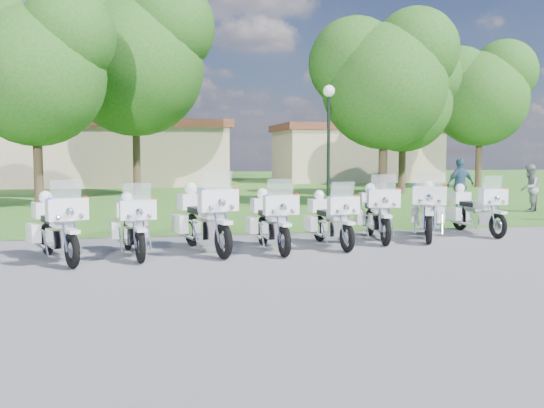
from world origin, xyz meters
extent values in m
plane|color=#5E5E64|center=(0.00, 0.00, 0.00)|extent=(100.00, 100.00, 0.00)
cube|color=#326C22|center=(0.00, 27.00, 0.00)|extent=(100.00, 48.00, 0.01)
torus|color=black|center=(-5.15, -0.90, 0.34)|extent=(0.40, 0.69, 0.69)
torus|color=black|center=(-5.84, 0.71, 0.34)|extent=(0.40, 0.69, 0.69)
cube|color=white|center=(-5.14, -0.92, 0.70)|extent=(0.35, 0.49, 0.07)
cube|color=white|center=(-5.24, -0.69, 1.09)|extent=(0.78, 0.52, 0.41)
cube|color=silver|center=(-5.27, -0.63, 1.45)|extent=(0.58, 0.34, 0.39)
sphere|color=red|center=(-4.91, -0.61, 1.28)|extent=(0.09, 0.09, 0.09)
sphere|color=#1426E5|center=(-5.52, -0.87, 1.28)|extent=(0.09, 0.09, 0.09)
cube|color=silver|center=(-5.50, -0.08, 0.47)|extent=(0.55, 0.67, 0.35)
cube|color=white|center=(-5.40, -0.31, 0.83)|extent=(0.52, 0.62, 0.23)
cube|color=black|center=(-5.62, 0.21, 0.81)|extent=(0.58, 0.73, 0.12)
cube|color=white|center=(-5.49, 0.69, 0.52)|extent=(0.38, 0.57, 0.37)
cube|color=white|center=(-6.06, 0.45, 0.52)|extent=(0.38, 0.57, 0.37)
cube|color=white|center=(-5.85, 0.74, 0.95)|extent=(0.62, 0.58, 0.33)
sphere|color=white|center=(-5.85, 0.74, 1.22)|extent=(0.27, 0.27, 0.27)
torus|color=black|center=(-3.91, -0.62, 0.32)|extent=(0.24, 0.67, 0.65)
torus|color=black|center=(-4.21, 1.01, 0.32)|extent=(0.24, 0.67, 0.65)
cube|color=white|center=(-3.91, -0.64, 0.66)|extent=(0.25, 0.45, 0.07)
cube|color=white|center=(-3.95, -0.40, 1.03)|extent=(0.73, 0.36, 0.39)
cube|color=silver|center=(-3.96, -0.35, 1.37)|extent=(0.56, 0.22, 0.37)
sphere|color=red|center=(-3.63, -0.40, 1.21)|extent=(0.09, 0.09, 0.09)
sphere|color=#1426E5|center=(-4.25, -0.52, 1.21)|extent=(0.09, 0.09, 0.09)
cube|color=silver|center=(-4.06, 0.21, 0.44)|extent=(0.43, 0.60, 0.33)
cube|color=white|center=(-4.02, -0.02, 0.78)|extent=(0.40, 0.56, 0.21)
cube|color=black|center=(-4.12, 0.50, 0.76)|extent=(0.44, 0.66, 0.12)
cube|color=white|center=(-3.90, 0.92, 0.49)|extent=(0.26, 0.53, 0.35)
cube|color=white|center=(-4.47, 0.81, 0.49)|extent=(0.26, 0.53, 0.35)
cube|color=white|center=(-4.22, 1.04, 0.90)|extent=(0.53, 0.47, 0.31)
sphere|color=white|center=(-4.22, 1.04, 1.15)|extent=(0.25, 0.25, 0.25)
torus|color=black|center=(-2.28, -0.49, 0.37)|extent=(0.34, 0.76, 0.75)
torus|color=black|center=(-2.79, 1.34, 0.37)|extent=(0.34, 0.76, 0.75)
cube|color=white|center=(-2.27, -0.51, 0.76)|extent=(0.33, 0.53, 0.08)
cube|color=white|center=(-2.34, -0.24, 1.17)|extent=(0.85, 0.48, 0.45)
cube|color=silver|center=(-2.36, -0.18, 1.57)|extent=(0.64, 0.30, 0.42)
sphere|color=red|center=(-1.98, -0.21, 1.39)|extent=(0.10, 0.10, 0.10)
sphere|color=#1426E5|center=(-2.67, -0.40, 1.39)|extent=(0.10, 0.10, 0.10)
cube|color=silver|center=(-2.54, 0.45, 0.50)|extent=(0.54, 0.71, 0.38)
cube|color=white|center=(-2.47, 0.19, 0.89)|extent=(0.50, 0.66, 0.25)
cube|color=black|center=(-2.63, 0.77, 0.87)|extent=(0.55, 0.77, 0.13)
cube|color=white|center=(-2.42, 1.27, 0.56)|extent=(0.35, 0.61, 0.40)
cube|color=white|center=(-3.07, 1.09, 0.56)|extent=(0.35, 0.61, 0.40)
cube|color=white|center=(-2.80, 1.37, 1.03)|extent=(0.64, 0.58, 0.36)
sphere|color=white|center=(-2.80, 1.37, 1.32)|extent=(0.29, 0.29, 0.29)
torus|color=black|center=(-1.02, -0.52, 0.33)|extent=(0.18, 0.68, 0.68)
torus|color=black|center=(-1.16, 1.19, 0.33)|extent=(0.18, 0.68, 0.68)
cube|color=white|center=(-1.02, -0.54, 0.69)|extent=(0.22, 0.46, 0.07)
cube|color=white|center=(-1.04, -0.29, 1.06)|extent=(0.74, 0.30, 0.40)
cube|color=silver|center=(-1.05, -0.23, 1.41)|extent=(0.57, 0.17, 0.38)
sphere|color=red|center=(-0.72, -0.32, 1.25)|extent=(0.09, 0.09, 0.09)
sphere|color=#1426E5|center=(-1.36, -0.37, 1.25)|extent=(0.09, 0.09, 0.09)
cube|color=silver|center=(-1.09, 0.36, 0.45)|extent=(0.39, 0.59, 0.34)
cube|color=white|center=(-1.07, 0.12, 0.81)|extent=(0.36, 0.55, 0.22)
cube|color=black|center=(-1.12, 0.66, 0.79)|extent=(0.39, 0.65, 0.12)
cube|color=white|center=(-0.84, 1.06, 0.50)|extent=(0.22, 0.54, 0.36)
cube|color=white|center=(-1.45, 1.02, 0.50)|extent=(0.22, 0.54, 0.36)
cube|color=white|center=(-1.16, 1.22, 0.93)|extent=(0.51, 0.44, 0.32)
sphere|color=white|center=(-1.16, 1.22, 1.19)|extent=(0.26, 0.26, 0.26)
torus|color=black|center=(0.44, -0.19, 0.31)|extent=(0.19, 0.65, 0.64)
torus|color=black|center=(0.27, 1.42, 0.31)|extent=(0.19, 0.65, 0.64)
cube|color=white|center=(0.44, -0.21, 0.65)|extent=(0.21, 0.43, 0.07)
cube|color=white|center=(0.41, 0.03, 1.00)|extent=(0.70, 0.30, 0.38)
cube|color=silver|center=(0.41, 0.08, 1.33)|extent=(0.54, 0.17, 0.36)
sphere|color=red|center=(0.72, 0.00, 1.18)|extent=(0.09, 0.09, 0.09)
sphere|color=#1426E5|center=(0.12, -0.06, 1.18)|extent=(0.09, 0.09, 0.09)
cube|color=silver|center=(0.35, 0.63, 0.43)|extent=(0.38, 0.56, 0.32)
cube|color=white|center=(0.38, 0.40, 0.76)|extent=(0.35, 0.52, 0.21)
cube|color=black|center=(0.32, 0.92, 0.74)|extent=(0.38, 0.62, 0.11)
cube|color=white|center=(0.57, 1.30, 0.48)|extent=(0.22, 0.51, 0.34)
cube|color=white|center=(0.00, 1.25, 0.48)|extent=(0.22, 0.51, 0.34)
cube|color=white|center=(0.27, 1.45, 0.88)|extent=(0.49, 0.42, 0.30)
sphere|color=white|center=(0.27, 1.45, 1.12)|extent=(0.25, 0.25, 0.25)
torus|color=black|center=(1.58, 0.48, 0.34)|extent=(0.24, 0.70, 0.69)
torus|color=black|center=(1.85, 2.21, 0.34)|extent=(0.24, 0.70, 0.69)
cube|color=white|center=(1.58, 0.46, 0.70)|extent=(0.25, 0.48, 0.07)
cube|color=white|center=(1.62, 0.71, 1.08)|extent=(0.77, 0.36, 0.41)
cube|color=silver|center=(1.63, 0.77, 1.44)|extent=(0.59, 0.21, 0.39)
sphere|color=red|center=(1.93, 0.60, 1.28)|extent=(0.09, 0.09, 0.09)
sphere|color=#1426E5|center=(1.28, 0.70, 1.28)|extent=(0.09, 0.09, 0.09)
cube|color=silver|center=(1.72, 1.36, 0.46)|extent=(0.43, 0.62, 0.35)
cube|color=white|center=(1.68, 1.12, 0.82)|extent=(0.41, 0.58, 0.23)
cube|color=black|center=(1.76, 1.67, 0.80)|extent=(0.44, 0.68, 0.12)
cube|color=white|center=(2.13, 2.01, 0.51)|extent=(0.26, 0.56, 0.37)
cube|color=white|center=(1.52, 2.10, 0.51)|extent=(0.26, 0.56, 0.37)
cube|color=white|center=(1.85, 2.24, 0.95)|extent=(0.55, 0.48, 0.33)
sphere|color=white|center=(1.85, 2.24, 1.22)|extent=(0.27, 0.27, 0.27)
torus|color=black|center=(2.67, 0.51, 0.36)|extent=(0.43, 0.71, 0.72)
torus|color=black|center=(3.43, 2.18, 0.36)|extent=(0.43, 0.71, 0.72)
cube|color=white|center=(2.66, 0.49, 0.73)|extent=(0.37, 0.51, 0.08)
cube|color=white|center=(2.77, 0.74, 1.13)|extent=(0.81, 0.56, 0.43)
cube|color=silver|center=(2.80, 0.80, 1.51)|extent=(0.60, 0.37, 0.41)
sphere|color=red|center=(3.06, 0.54, 1.34)|extent=(0.10, 0.10, 0.10)
sphere|color=#1426E5|center=(2.43, 0.82, 1.34)|extent=(0.10, 0.10, 0.10)
cube|color=silver|center=(3.06, 1.36, 0.48)|extent=(0.58, 0.70, 0.37)
cube|color=white|center=(2.95, 1.13, 0.86)|extent=(0.55, 0.65, 0.24)
cube|color=black|center=(3.19, 1.66, 0.84)|extent=(0.61, 0.76, 0.13)
cube|color=white|center=(3.66, 1.90, 0.54)|extent=(0.41, 0.59, 0.39)
cube|color=white|center=(3.07, 2.16, 0.54)|extent=(0.41, 0.59, 0.39)
cube|color=white|center=(3.45, 2.21, 0.99)|extent=(0.65, 0.61, 0.34)
sphere|color=white|center=(3.45, 2.21, 1.27)|extent=(0.28, 0.28, 0.28)
torus|color=black|center=(4.77, 1.04, 0.32)|extent=(0.18, 0.67, 0.66)
torus|color=black|center=(4.65, 2.70, 0.32)|extent=(0.18, 0.67, 0.66)
cube|color=white|center=(4.78, 1.02, 0.67)|extent=(0.21, 0.44, 0.07)
cube|color=white|center=(4.76, 1.26, 1.03)|extent=(0.72, 0.29, 0.39)
cube|color=silver|center=(4.75, 1.32, 1.37)|extent=(0.56, 0.16, 0.37)
sphere|color=red|center=(5.07, 1.23, 1.22)|extent=(0.09, 0.09, 0.09)
sphere|color=#1426E5|center=(4.45, 1.18, 1.22)|extent=(0.09, 0.09, 0.09)
cube|color=silver|center=(4.71, 1.89, 0.44)|extent=(0.37, 0.57, 0.33)
cube|color=white|center=(4.73, 1.65, 0.78)|extent=(0.35, 0.53, 0.22)
cube|color=black|center=(4.69, 2.18, 0.77)|extent=(0.38, 0.63, 0.12)
cube|color=white|center=(4.95, 2.58, 0.49)|extent=(0.22, 0.52, 0.35)
cube|color=white|center=(4.36, 2.53, 0.49)|extent=(0.22, 0.52, 0.35)
cube|color=white|center=(4.64, 2.73, 0.90)|extent=(0.50, 0.43, 0.31)
sphere|color=white|center=(4.64, 2.73, 1.16)|extent=(0.26, 0.26, 0.26)
cylinder|color=black|center=(2.85, 9.34, 2.12)|extent=(0.12, 0.12, 4.25)
sphere|color=white|center=(2.85, 9.34, 4.40)|extent=(0.44, 0.44, 0.44)
cylinder|color=#38281C|center=(-7.99, 12.43, 1.85)|extent=(0.36, 0.36, 3.70)
sphere|color=#1D4C15|center=(-7.99, 12.43, 5.04)|extent=(5.38, 5.38, 5.38)
sphere|color=#1D4C15|center=(-9.17, 12.85, 6.05)|extent=(4.03, 4.03, 4.03)
sphere|color=#1D4C15|center=(-6.73, 12.09, 6.55)|extent=(3.70, 3.70, 3.70)
cylinder|color=#38281C|center=(-4.36, 17.69, 2.27)|extent=(0.36, 0.36, 4.54)
sphere|color=#1D4C15|center=(-4.36, 17.69, 6.20)|extent=(6.61, 6.61, 6.61)
sphere|color=#1D4C15|center=(-5.80, 18.21, 7.44)|extent=(4.96, 4.96, 4.96)
sphere|color=#1D4C15|center=(-2.81, 17.28, 8.06)|extent=(4.54, 4.54, 4.54)
cylinder|color=#38281C|center=(5.77, 11.24, 1.76)|extent=(0.36, 0.36, 3.53)
sphere|color=#1D4C15|center=(5.77, 11.24, 4.81)|extent=(5.13, 5.13, 5.13)
sphere|color=#1D4C15|center=(4.65, 11.64, 5.77)|extent=(3.85, 3.85, 3.85)
sphere|color=#1D4C15|center=(6.97, 10.92, 6.25)|extent=(3.53, 3.53, 3.53)
cylinder|color=#38281C|center=(8.86, 16.42, 1.67)|extent=(0.36, 0.36, 3.35)
sphere|color=#1D4C15|center=(8.86, 16.42, 4.56)|extent=(4.87, 4.87, 4.87)
sphere|color=#1D4C15|center=(7.80, 16.80, 5.47)|extent=(3.65, 3.65, 3.65)
sphere|color=#1D4C15|center=(10.00, 16.11, 5.93)|extent=(3.35, 3.35, 3.35)
cylinder|color=#38281C|center=(15.79, 21.02, 1.94)|extent=(0.36, 0.36, 3.88)
sphere|color=#1D4C15|center=(15.79, 21.02, 5.29)|extent=(5.64, 5.64, 5.64)
sphere|color=#1D4C15|center=(14.55, 21.46, 6.34)|extent=(4.23, 4.23, 4.23)
sphere|color=#1D4C15|center=(17.11, 20.67, 6.87)|extent=(3.88, 3.88, 3.88)
cube|color=tan|center=(-6.00, 28.00, 1.80)|extent=(14.00, 8.00, 3.60)
cube|color=brown|center=(-6.00, 28.00, 3.85)|extent=(14.56, 8.32, 0.50)
cube|color=tan|center=(11.00, 30.00, 1.80)|extent=(11.00, 7.00, 3.60)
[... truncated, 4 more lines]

